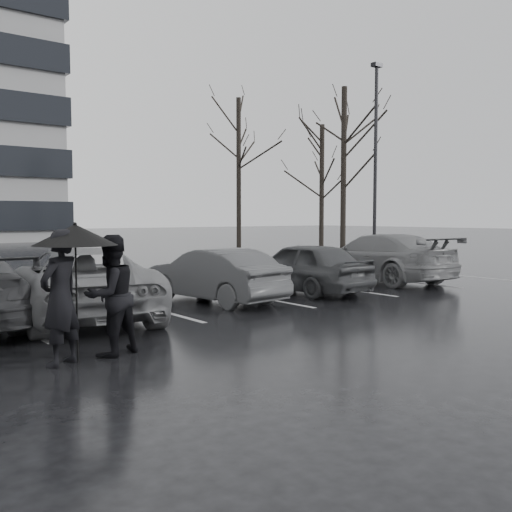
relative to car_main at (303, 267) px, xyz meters
The scene contains 13 objects.
ground 2.97m from the car_main, 136.29° to the right, with size 160.00×160.00×0.00m, color black.
car_main is the anchor object (origin of this frame).
car_west_a 2.70m from the car_main, behind, with size 1.30×3.73×1.23m, color #28282B.
car_west_b 5.88m from the car_main, behind, with size 2.27×4.93×1.37m, color #535355.
car_east 3.51m from the car_main, ahead, with size 2.02×4.97×1.44m, color #535355.
pedestrian_left 8.14m from the car_main, 155.64° to the right, with size 0.66×0.43×1.80m, color black.
pedestrian_right 7.42m from the car_main, 154.01° to the right, with size 0.83×0.65×1.71m, color black.
umbrella 7.99m from the car_main, 155.07° to the right, with size 1.11×1.11×1.89m.
lamp_post 10.03m from the car_main, 29.59° to the left, with size 0.45×0.45×8.13m.
stall_stripes 3.01m from the car_main, behind, with size 19.72×5.00×0.00m.
tree_east 13.16m from the car_main, 38.92° to the left, with size 0.26×0.26×8.00m, color black.
tree_ne 17.49m from the car_main, 44.04° to the left, with size 0.26×0.26×7.00m, color black.
tree_north 17.81m from the car_main, 59.30° to the left, with size 0.26×0.26×8.50m, color black.
Camera 1 is at (-7.84, -8.79, 1.97)m, focal length 40.00 mm.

